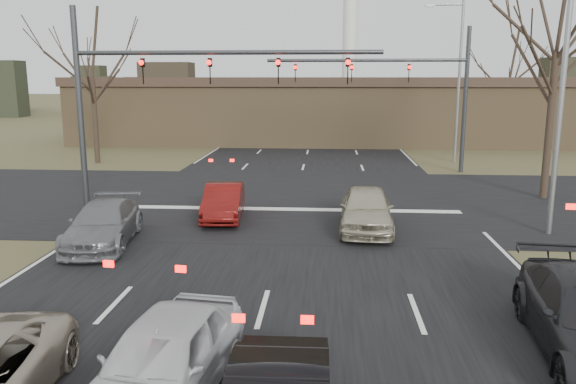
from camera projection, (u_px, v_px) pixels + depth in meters
name	position (u px, v px, depth m)	size (l,w,h in m)	color
ground	(243.00, 377.00, 9.98)	(360.00, 360.00, 0.00)	#484926
road_main	(316.00, 122.00, 68.63)	(14.00, 300.00, 0.02)	black
road_cross	(294.00, 199.00, 24.64)	(200.00, 14.00, 0.02)	black
building	(335.00, 110.00, 46.46)	(42.40, 10.40, 5.30)	olive
mast_arm_near	(159.00, 82.00, 22.04)	(12.12, 0.24, 8.00)	#383A3D
mast_arm_far	(414.00, 82.00, 31.04)	(11.12, 0.24, 8.00)	#383A3D
streetlight_right_near	(559.00, 67.00, 18.03)	(2.34, 0.25, 10.00)	gray
streetlight_right_far	(457.00, 72.00, 34.61)	(2.34, 0.25, 10.00)	gray
tree_left_far	(90.00, 43.00, 33.86)	(5.70, 5.70, 9.50)	black
tree_right_far	(511.00, 55.00, 41.77)	(5.40, 5.40, 9.00)	black
car_white_sedan	(164.00, 360.00, 9.09)	(1.74, 4.33, 1.48)	silver
car_grey_ahead	(103.00, 224.00, 17.88)	(1.87, 4.59, 1.33)	slate
car_red_ahead	(224.00, 202.00, 21.19)	(1.37, 3.94, 1.30)	#5D0F0D
car_silver_ahead	(366.00, 209.00, 19.51)	(1.80, 4.47, 1.52)	#B0AA8E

